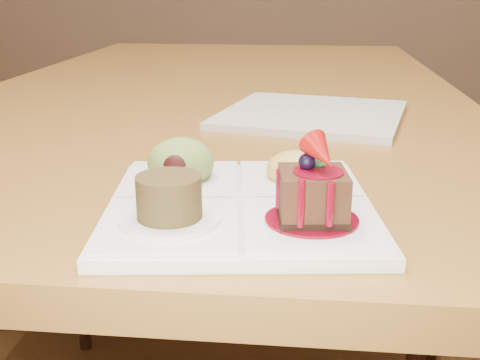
# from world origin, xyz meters

# --- Properties ---
(dining_table) EXTENTS (1.00, 1.80, 0.75)m
(dining_table) POSITION_xyz_m (0.00, 0.00, 0.68)
(dining_table) COLOR olive
(dining_table) RESTS_ON ground
(sampler_plate) EXTENTS (0.28, 0.28, 0.10)m
(sampler_plate) POSITION_xyz_m (0.12, -0.74, 0.77)
(sampler_plate) COLOR silver
(sampler_plate) RESTS_ON dining_table
(second_plate) EXTENTS (0.34, 0.34, 0.01)m
(second_plate) POSITION_xyz_m (0.19, -0.30, 0.76)
(second_plate) COLOR silver
(second_plate) RESTS_ON dining_table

